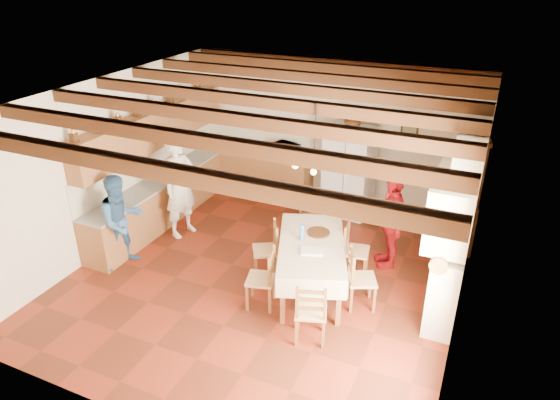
# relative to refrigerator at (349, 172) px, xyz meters

# --- Properties ---
(floor) EXTENTS (6.00, 6.50, 0.02)m
(floor) POSITION_rel_refrigerator_xyz_m (-0.55, -2.71, -0.91)
(floor) COLOR #531F11
(floor) RESTS_ON ground
(ceiling) EXTENTS (6.00, 6.50, 0.02)m
(ceiling) POSITION_rel_refrigerator_xyz_m (-0.55, -2.71, 2.11)
(ceiling) COLOR white
(ceiling) RESTS_ON ground
(wall_back) EXTENTS (6.00, 0.02, 3.00)m
(wall_back) POSITION_rel_refrigerator_xyz_m (-0.55, 0.55, 0.60)
(wall_back) COLOR beige
(wall_back) RESTS_ON ground
(wall_front) EXTENTS (6.00, 0.02, 3.00)m
(wall_front) POSITION_rel_refrigerator_xyz_m (-0.55, -5.97, 0.60)
(wall_front) COLOR beige
(wall_front) RESTS_ON ground
(wall_left) EXTENTS (0.02, 6.50, 3.00)m
(wall_left) POSITION_rel_refrigerator_xyz_m (-3.56, -2.71, 0.60)
(wall_left) COLOR beige
(wall_left) RESTS_ON ground
(wall_right) EXTENTS (0.02, 6.50, 3.00)m
(wall_right) POSITION_rel_refrigerator_xyz_m (2.46, -2.71, 0.60)
(wall_right) COLOR beige
(wall_right) RESTS_ON ground
(ceiling_beams) EXTENTS (6.00, 6.30, 0.16)m
(ceiling_beams) POSITION_rel_refrigerator_xyz_m (-0.55, -2.71, 2.01)
(ceiling_beams) COLOR #362110
(ceiling_beams) RESTS_ON ground
(lower_cabinets_left) EXTENTS (0.60, 4.30, 0.86)m
(lower_cabinets_left) POSITION_rel_refrigerator_xyz_m (-3.25, -1.66, -0.47)
(lower_cabinets_left) COLOR brown
(lower_cabinets_left) RESTS_ON ground
(lower_cabinets_back) EXTENTS (2.30, 0.60, 0.86)m
(lower_cabinets_back) POSITION_rel_refrigerator_xyz_m (-2.10, 0.24, -0.47)
(lower_cabinets_back) COLOR brown
(lower_cabinets_back) RESTS_ON ground
(countertop_left) EXTENTS (0.62, 4.30, 0.04)m
(countertop_left) POSITION_rel_refrigerator_xyz_m (-3.25, -1.66, -0.02)
(countertop_left) COLOR gray
(countertop_left) RESTS_ON lower_cabinets_left
(countertop_back) EXTENTS (2.34, 0.62, 0.04)m
(countertop_back) POSITION_rel_refrigerator_xyz_m (-2.10, 0.24, -0.02)
(countertop_back) COLOR gray
(countertop_back) RESTS_ON lower_cabinets_back
(backsplash_left) EXTENTS (0.03, 4.30, 0.60)m
(backsplash_left) POSITION_rel_refrigerator_xyz_m (-3.54, -1.66, 0.30)
(backsplash_left) COLOR silver
(backsplash_left) RESTS_ON ground
(backsplash_back) EXTENTS (2.30, 0.03, 0.60)m
(backsplash_back) POSITION_rel_refrigerator_xyz_m (-2.10, 0.53, 0.30)
(backsplash_back) COLOR silver
(backsplash_back) RESTS_ON ground
(upper_cabinets) EXTENTS (0.35, 4.20, 0.70)m
(upper_cabinets) POSITION_rel_refrigerator_xyz_m (-3.38, -1.66, 0.95)
(upper_cabinets) COLOR brown
(upper_cabinets) RESTS_ON ground
(fireplace) EXTENTS (0.56, 1.60, 2.80)m
(fireplace) POSITION_rel_refrigerator_xyz_m (2.17, -2.51, 0.50)
(fireplace) COLOR beige
(fireplace) RESTS_ON ground
(wall_picture) EXTENTS (0.34, 0.03, 0.42)m
(wall_picture) POSITION_rel_refrigerator_xyz_m (1.00, 0.52, 0.95)
(wall_picture) COLOR black
(wall_picture) RESTS_ON ground
(refrigerator) EXTENTS (0.96, 0.82, 1.80)m
(refrigerator) POSITION_rel_refrigerator_xyz_m (0.00, 0.00, 0.00)
(refrigerator) COLOR silver
(refrigerator) RESTS_ON floor
(hutch) EXTENTS (0.63, 1.21, 2.10)m
(hutch) POSITION_rel_refrigerator_xyz_m (2.20, -0.31, 0.15)
(hutch) COLOR #34210B
(hutch) RESTS_ON floor
(dining_table) EXTENTS (1.58, 2.13, 0.84)m
(dining_table) POSITION_rel_refrigerator_xyz_m (0.26, -2.81, -0.15)
(dining_table) COLOR white
(dining_table) RESTS_ON floor
(chandelier) EXTENTS (0.47, 0.47, 0.03)m
(chandelier) POSITION_rel_refrigerator_xyz_m (0.26, -2.81, 1.35)
(chandelier) COLOR black
(chandelier) RESTS_ON ground
(chair_left_near) EXTENTS (0.49, 0.51, 0.96)m
(chair_left_near) POSITION_rel_refrigerator_xyz_m (-0.28, -3.49, -0.42)
(chair_left_near) COLOR brown
(chair_left_near) RESTS_ON floor
(chair_left_far) EXTENTS (0.56, 0.56, 0.96)m
(chair_left_far) POSITION_rel_refrigerator_xyz_m (-0.57, -2.74, -0.42)
(chair_left_far) COLOR brown
(chair_left_far) RESTS_ON floor
(chair_right_near) EXTENTS (0.54, 0.55, 0.96)m
(chair_right_near) POSITION_rel_refrigerator_xyz_m (1.09, -2.89, -0.42)
(chair_right_near) COLOR brown
(chair_right_near) RESTS_ON floor
(chair_right_far) EXTENTS (0.45, 0.47, 0.96)m
(chair_right_far) POSITION_rel_refrigerator_xyz_m (0.79, -2.16, -0.42)
(chair_right_far) COLOR brown
(chair_right_far) RESTS_ON floor
(chair_end_near) EXTENTS (0.52, 0.51, 0.96)m
(chair_end_near) POSITION_rel_refrigerator_xyz_m (0.67, -3.89, -0.42)
(chair_end_near) COLOR brown
(chair_end_near) RESTS_ON floor
(chair_end_far) EXTENTS (0.57, 0.56, 0.96)m
(chair_end_far) POSITION_rel_refrigerator_xyz_m (-0.14, -1.71, -0.42)
(chair_end_far) COLOR brown
(chair_end_far) RESTS_ON floor
(person_man) EXTENTS (0.62, 0.80, 1.95)m
(person_man) POSITION_rel_refrigerator_xyz_m (-2.59, -2.12, 0.07)
(person_man) COLOR beige
(person_man) RESTS_ON floor
(person_woman_blue) EXTENTS (0.85, 0.96, 1.64)m
(person_woman_blue) POSITION_rel_refrigerator_xyz_m (-2.88, -3.40, -0.08)
(person_woman_blue) COLOR #30598C
(person_woman_blue) RESTS_ON floor
(person_woman_red) EXTENTS (0.77, 1.05, 1.66)m
(person_woman_red) POSITION_rel_refrigerator_xyz_m (1.20, -1.60, -0.07)
(person_woman_red) COLOR #A71116
(person_woman_red) RESTS_ON floor
(microwave) EXTENTS (0.61, 0.50, 0.29)m
(microwave) POSITION_rel_refrigerator_xyz_m (-1.49, 0.24, 0.15)
(microwave) COLOR silver
(microwave) RESTS_ON countertop_back
(fridge_vase) EXTENTS (0.34, 0.34, 0.33)m
(fridge_vase) POSITION_rel_refrigerator_xyz_m (-0.00, 0.00, 1.06)
(fridge_vase) COLOR #34210B
(fridge_vase) RESTS_ON refrigerator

